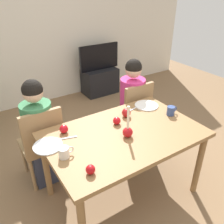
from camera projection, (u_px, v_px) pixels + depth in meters
The scene contains 20 objects.
ground_plane at pixel (122, 192), 2.50m from camera, with size 7.68×7.68×0.00m, color brown.
back_wall at pixel (30, 27), 3.77m from camera, with size 6.40×0.10×2.60m, color beige.
dining_table at pixel (124, 140), 2.18m from camera, with size 1.40×0.90×0.75m.
chair_left at pixel (42, 141), 2.42m from camera, with size 0.40×0.40×0.90m.
chair_right at pixel (133, 111), 2.97m from camera, with size 0.40×0.40×0.90m.
person_left_child at pixel (40, 135), 2.42m from camera, with size 0.30×0.30×1.17m.
person_right_child at pixel (132, 106), 2.97m from camera, with size 0.30×0.30×1.17m.
tv_stand at pixel (100, 81), 4.58m from camera, with size 0.64×0.40×0.48m, color black.
tv at pixel (99, 57), 4.35m from camera, with size 0.79×0.05×0.46m.
candle_centerpiece at pixel (128, 130), 2.05m from camera, with size 0.09×0.09×0.30m.
plate_left at pixel (48, 146), 1.96m from camera, with size 0.24×0.24×0.01m, color silver.
plate_right at pixel (146, 105), 2.59m from camera, with size 0.26×0.26×0.01m, color white.
mug_left at pixel (64, 152), 1.83m from camera, with size 0.13×0.08×0.09m.
mug_right at pixel (171, 111), 2.40m from camera, with size 0.12×0.08×0.09m.
fork_left at pixel (67, 138), 2.06m from camera, with size 0.18×0.01×0.01m, color silver.
fork_right at pixel (133, 109), 2.51m from camera, with size 0.18×0.01×0.01m, color silver.
apple_near_candle at pixel (90, 169), 1.67m from camera, with size 0.07×0.07×0.07m, color #B31015.
apple_by_left_plate at pixel (126, 113), 2.37m from camera, with size 0.09×0.09×0.09m, color #AB1819.
apple_by_right_mug at pixel (64, 129), 2.12m from camera, with size 0.08×0.08×0.08m, color red.
apple_far_edge at pixel (117, 121), 2.24m from camera, with size 0.07×0.07×0.07m, color red.
Camera 1 is at (-1.05, -1.43, 1.96)m, focal length 38.12 mm.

